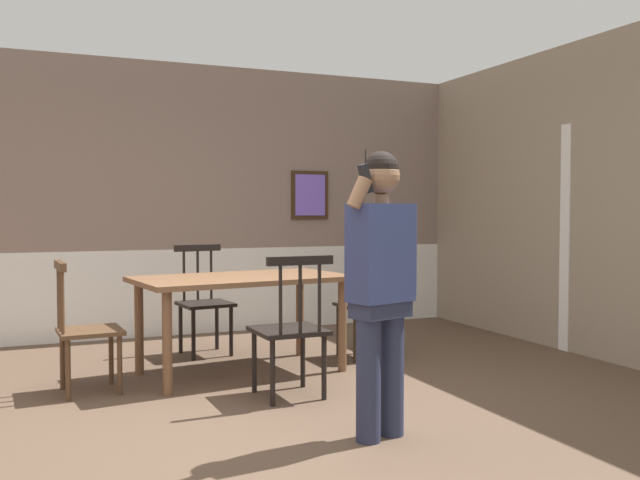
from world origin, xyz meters
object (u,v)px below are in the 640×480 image
chair_by_doorway (291,328)px  person_figure (382,277)px  chair_opposite_corner (204,301)px  dining_table (242,288)px  chair_at_table_head (85,329)px  chair_near_window (367,304)px

chair_by_doorway → person_figure: (0.18, -1.00, 0.44)m
chair_by_doorway → person_figure: bearing=-81.3°
person_figure → chair_opposite_corner: bearing=-97.7°
dining_table → chair_at_table_head: size_ratio=1.86×
chair_opposite_corner → dining_table: bearing=90.5°
chair_near_window → dining_table: bearing=96.1°
dining_table → chair_opposite_corner: size_ratio=1.78×
chair_near_window → chair_opposite_corner: 1.48m
dining_table → chair_opposite_corner: bearing=97.5°
chair_at_table_head → chair_opposite_corner: chair_opposite_corner is taller
chair_near_window → chair_at_table_head: size_ratio=0.99×
dining_table → chair_by_doorway: 0.87m
dining_table → chair_at_table_head: 1.24m
chair_near_window → chair_opposite_corner: (-1.31, 0.69, 0.01)m
chair_near_window → chair_by_doorway: 1.48m
dining_table → person_figure: (0.29, -1.85, 0.24)m
chair_by_doorway → dining_table: bearing=95.7°
chair_near_window → chair_opposite_corner: size_ratio=0.95×
chair_at_table_head → person_figure: (1.50, -1.69, 0.47)m
chair_near_window → chair_opposite_corner: bearing=61.1°
chair_by_doorway → chair_opposite_corner: (-0.22, 1.68, -0.01)m
chair_opposite_corner → chair_at_table_head: bearing=35.4°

